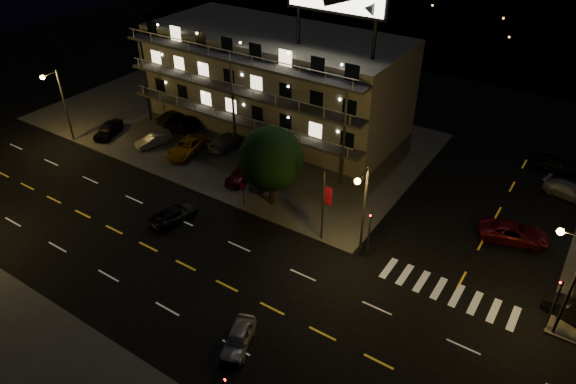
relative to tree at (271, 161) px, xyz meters
The scene contains 27 objects.
ground 11.29m from the tree, 83.23° to the right, with size 140.00×140.00×0.00m, color black.
curb_nw 16.63m from the tree, 142.80° to the left, with size 44.00×24.00×0.15m, color #3D3D3A.
motel 16.17m from the tree, 122.71° to the left, with size 28.00×13.80×18.10m.
streetlight_nw 24.90m from the tree, behind, with size 0.44×1.92×8.00m.
streetlight_nc 10.02m from the tree, 13.68° to the right, with size 0.44×1.92×8.00m.
streetlight_ne 23.45m from the tree, ahead, with size 1.92×0.44×8.00m.
signal_nw 10.55m from the tree, 10.01° to the right, with size 0.20×0.27×4.60m.
signal_ne 23.37m from the tree, ahead, with size 0.27×0.20×4.60m.
banner_north 6.67m from the tree, 16.77° to the right, with size 0.83×0.16×6.40m.
stop_sign 3.70m from the tree, 135.76° to the right, with size 0.91×0.11×2.61m.
tree is the anchor object (origin of this frame).
lot_car_0 22.63m from the tree, behind, with size 1.71×4.26×1.45m, color black.
lot_car_1 17.06m from the tree, behind, with size 1.32×3.80×1.25m, color gray.
lot_car_2 13.13m from the tree, 168.58° to the left, with size 2.40×5.19×1.44m, color #C98C12.
lot_car_3 6.10m from the tree, 159.98° to the left, with size 1.72×4.24×1.23m, color #5A0C19.
lot_car_4 4.71m from the tree, 131.63° to the left, with size 1.55×3.85×1.31m, color gray.
lot_car_5 20.05m from the tree, 158.95° to the left, with size 1.46×4.18×1.38m, color black.
lot_car_6 18.17m from the tree, 156.43° to the left, with size 2.35×5.10×1.42m, color black.
lot_car_7 12.14m from the tree, 150.36° to the left, with size 1.89×4.64×1.35m, color gray.
lot_car_8 10.02m from the tree, 131.72° to the left, with size 1.46×3.63×1.24m, color black.
lot_car_9 7.75m from the tree, 111.45° to the left, with size 1.43×4.11×1.36m, color #5A0C19.
side_car_0 24.81m from the tree, ahead, with size 1.34×3.85×1.27m, color black.
side_car_1 20.54m from the tree, 18.68° to the left, with size 2.50×5.42×1.51m, color #5A0C19.
side_car_2 27.12m from the tree, 35.66° to the left, with size 1.83×4.51×1.31m, color gray.
side_car_3 28.32m from the tree, 45.49° to the left, with size 1.79×4.46×1.52m, color black.
road_car_east 16.28m from the tree, 62.69° to the right, with size 1.52×3.78×1.29m, color gray.
road_car_west 9.36m from the tree, 130.35° to the right, with size 2.02×4.37×1.21m, color black.
Camera 1 is at (20.61, -20.17, 26.20)m, focal length 32.00 mm.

